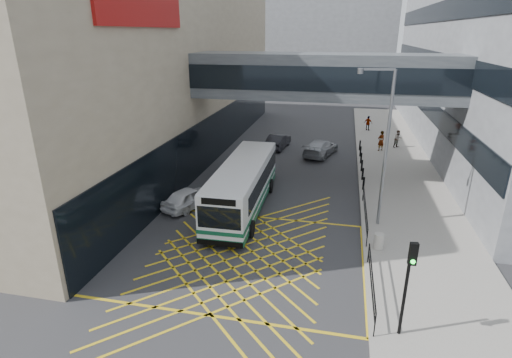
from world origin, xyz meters
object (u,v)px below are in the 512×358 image
Objects in this scene: litter_bin at (379,241)px; pedestrian_b at (398,139)px; bus at (243,185)px; pedestrian_c at (368,123)px; traffic_light at (409,276)px; pedestrian_a at (381,141)px; street_lamp at (383,140)px; car_silver at (321,147)px; car_white at (189,197)px; car_dark at (278,141)px.

pedestrian_b is at bearing 81.38° from litter_bin.
bus is 6.72× the size of pedestrian_c.
traffic_light reaches higher than pedestrian_a.
bus reaches higher than pedestrian_b.
bus is at bearing 155.21° from litter_bin.
litter_bin is at bearing -97.06° from street_lamp.
litter_bin is at bearing -134.83° from pedestrian_b.
traffic_light is at bearing -132.05° from pedestrian_b.
pedestrian_a is (5.28, 2.17, 0.32)m from car_silver.
traffic_light is at bearing 162.94° from car_white.
pedestrian_a is (9.36, 0.58, 0.40)m from car_dark.
traffic_light is at bearing -51.30° from bus.
bus is at bearing -160.07° from pedestrian_b.
pedestrian_a is at bearing 80.36° from traffic_light.
litter_bin is 20.01m from pedestrian_b.
litter_bin is at bearing 113.88° from pedestrian_c.
traffic_light reaches higher than pedestrian_b.
bus is 2.46× the size of car_dark.
street_lamp is at bearing 49.99° from pedestrian_a.
traffic_light is (11.56, -9.25, 1.97)m from car_white.
street_lamp is 23.85m from pedestrian_c.
bus is at bearing 23.09° from pedestrian_a.
street_lamp is 17.66m from pedestrian_b.
litter_bin is (7.84, -3.62, -1.02)m from bus.
litter_bin is (-0.35, 6.17, -2.06)m from traffic_light.
street_lamp is at bearing 113.65° from pedestrian_c.
car_silver is 0.57× the size of street_lamp.
pedestrian_c is (0.24, 32.53, -1.68)m from traffic_light.
car_dark is 11.19m from pedestrian_b.
bus reaches higher than litter_bin.
pedestrian_a reaches higher than car_white.
street_lamp reaches higher than pedestrian_b.
car_white is 2.28× the size of pedestrian_a.
traffic_light is 9.34m from street_lamp.
car_white is 15.01m from car_dark.
street_lamp is (7.81, -0.77, 3.42)m from bus.
car_silver is 22.81m from traffic_light.
car_silver is at bearing 91.32° from pedestrian_c.
bus is 6.54× the size of pedestrian_b.
litter_bin is 0.45× the size of pedestrian_a.
car_dark is 19.47m from litter_bin.
car_dark is at bearing 101.97° from traffic_light.
car_dark is 17.44m from street_lamp.
car_white is (-3.38, -0.54, -0.93)m from bus.
bus is 2.20× the size of car_silver.
pedestrian_a is (12.58, 15.24, 0.41)m from car_white.
pedestrian_c is at bearing 80.83° from street_lamp.
pedestrian_b is (3.03, 16.93, -4.04)m from street_lamp.
car_silver is at bearing 166.32° from car_dark.
car_silver is 5.92× the size of litter_bin.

